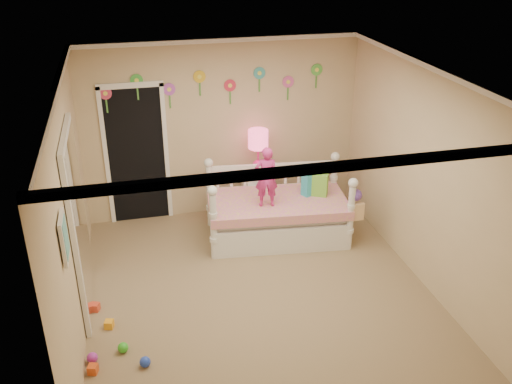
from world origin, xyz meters
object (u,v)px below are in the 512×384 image
object	(u,v)px
child	(266,177)
table_lamp	(258,144)
daybed	(277,203)
nightstand	(258,193)

from	to	relation	value
child	table_lamp	xyz separation A→B (m)	(0.10, 0.86, 0.13)
daybed	nightstand	bearing A→B (deg)	103.95
child	nightstand	distance (m)	1.08
child	nightstand	size ratio (longest dim) A/B	1.18
child	nightstand	xyz separation A→B (m)	(0.10, 0.86, -0.64)
table_lamp	child	bearing A→B (deg)	-96.70
child	daybed	bearing A→B (deg)	-137.39
daybed	nightstand	xyz separation A→B (m)	(-0.10, 0.72, -0.17)
nightstand	table_lamp	xyz separation A→B (m)	(0.00, 0.00, 0.77)
daybed	child	xyz separation A→B (m)	(-0.20, -0.14, 0.48)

